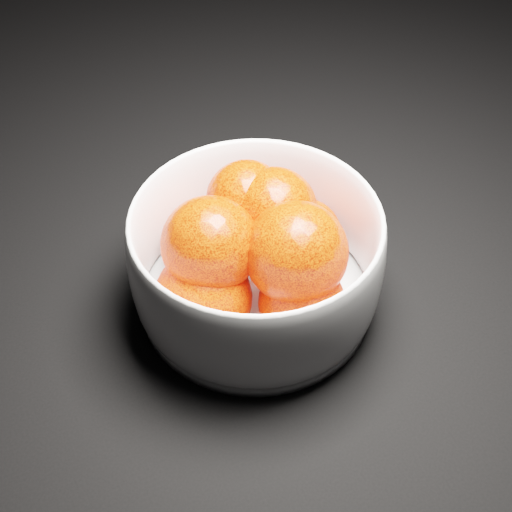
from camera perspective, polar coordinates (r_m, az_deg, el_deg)
name	(u,v)px	position (r m, az deg, el deg)	size (l,w,h in m)	color
bowl	(256,260)	(0.57, 0.00, -0.35)	(0.20, 0.20, 0.10)	white
orange_pile	(253,250)	(0.56, -0.23, 0.49)	(0.17, 0.16, 0.12)	#FF2A09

